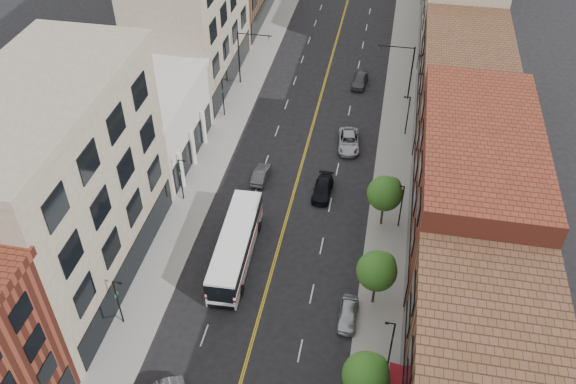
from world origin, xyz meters
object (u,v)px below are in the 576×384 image
Objects in this scene: car_parked_far at (348,314)px; car_lane_b at (349,141)px; city_bus at (236,245)px; car_lane_a at (323,189)px; car_lane_behind at (261,174)px; car_lane_c at (360,80)px.

car_parked_far is 0.75× the size of car_lane_b.
city_bus is 2.72× the size of car_lane_a.
car_lane_a is (6.52, 10.67, -1.17)m from city_bus.
city_bus is at bearing 93.79° from car_lane_behind.
car_lane_behind is 23.29m from car_lane_c.
car_lane_behind is at bearing -106.14° from car_lane_c.
car_lane_c is (8.49, 21.69, 0.11)m from car_lane_behind.
car_parked_far is at bearing -26.74° from city_bus.
car_lane_c is at bearing 93.92° from car_parked_far.
car_lane_a is at bearing -107.63° from car_lane_b.
car_lane_b is (1.70, 8.91, 0.07)m from car_lane_a.
car_lane_c is at bearing 74.31° from city_bus.
car_lane_behind is 6.97m from car_lane_a.
car_lane_c reaches higher than car_lane_a.
car_lane_a is 22.96m from car_lane_c.
city_bus is at bearing -119.77° from car_lane_a.
car_lane_behind is at bearing 123.48° from car_parked_far.
car_lane_c reaches higher than car_lane_behind.
city_bus is at bearing 155.12° from car_parked_far.
city_bus reaches higher than car_lane_behind.
city_bus is at bearing -98.41° from car_lane_c.
car_lane_b reaches higher than car_lane_a.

